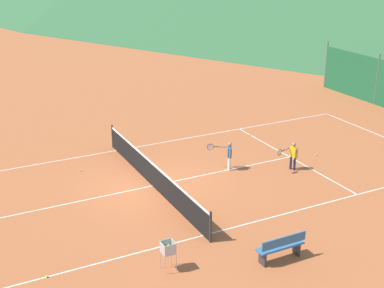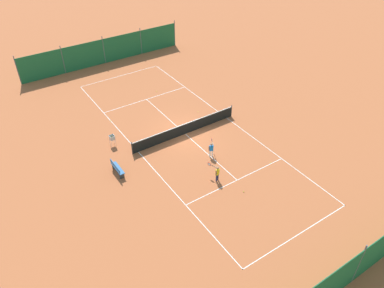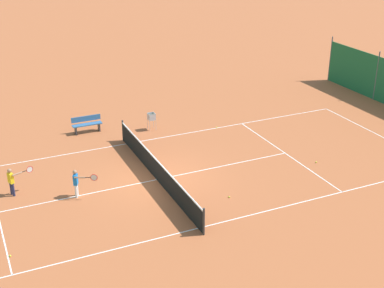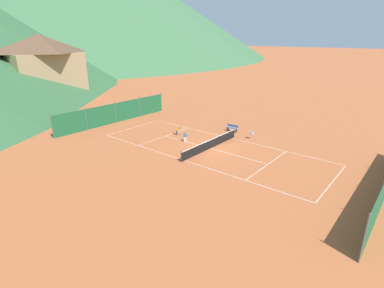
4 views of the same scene
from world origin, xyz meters
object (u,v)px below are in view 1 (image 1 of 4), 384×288
(tennis_net, at_px, (152,174))
(ball_hopper, at_px, (168,249))
(courtside_bench, at_px, (281,247))
(tennis_ball_far_corner, at_px, (47,276))
(tennis_ball_alley_right, at_px, (249,135))
(player_far_service, at_px, (292,154))
(tennis_ball_mid_court, at_px, (316,155))
(tennis_ball_by_net_right, at_px, (81,170))
(player_near_service, at_px, (228,154))

(tennis_net, distance_m, ball_hopper, 5.59)
(ball_hopper, height_order, courtside_bench, ball_hopper)
(ball_hopper, relative_size, courtside_bench, 0.59)
(tennis_ball_far_corner, bearing_deg, tennis_ball_alley_right, 122.64)
(player_far_service, bearing_deg, tennis_ball_mid_court, 112.32)
(tennis_ball_mid_court, distance_m, courtside_bench, 8.61)
(tennis_net, relative_size, tennis_ball_mid_court, 139.09)
(courtside_bench, bearing_deg, tennis_ball_alley_right, 152.12)
(courtside_bench, bearing_deg, tennis_ball_mid_court, 134.02)
(tennis_net, height_order, tennis_ball_far_corner, tennis_net)
(tennis_ball_mid_court, relative_size, ball_hopper, 0.07)
(tennis_ball_by_net_right, distance_m, tennis_ball_mid_court, 10.02)
(player_far_service, xyz_separation_m, tennis_ball_by_net_right, (-3.77, -7.67, -0.65))
(player_near_service, bearing_deg, tennis_ball_by_net_right, -115.35)
(player_near_service, xyz_separation_m, tennis_ball_alley_right, (-3.02, 2.98, -0.65))
(tennis_net, distance_m, tennis_ball_by_net_right, 3.36)
(tennis_ball_mid_court, bearing_deg, tennis_ball_far_corner, -73.22)
(tennis_net, xyz_separation_m, tennis_ball_mid_court, (0.37, 7.52, -0.47))
(player_far_service, height_order, courtside_bench, player_far_service)
(courtside_bench, bearing_deg, tennis_ball_by_net_right, -159.30)
(player_far_service, bearing_deg, tennis_net, -101.54)
(player_near_service, bearing_deg, courtside_bench, -17.38)
(tennis_ball_mid_court, bearing_deg, player_far_service, -67.68)
(tennis_ball_far_corner, xyz_separation_m, courtside_bench, (2.22, 6.26, 0.42))
(player_near_service, relative_size, tennis_ball_alley_right, 17.76)
(tennis_ball_alley_right, relative_size, tennis_ball_mid_court, 1.00)
(tennis_ball_alley_right, distance_m, courtside_bench, 10.67)
(player_near_service, distance_m, player_far_service, 2.58)
(tennis_ball_by_net_right, relative_size, courtside_bench, 0.04)
(player_near_service, height_order, tennis_ball_far_corner, player_near_service)
(tennis_ball_far_corner, bearing_deg, ball_hopper, 69.49)
(tennis_ball_by_net_right, height_order, tennis_ball_mid_court, same)
(courtside_bench, bearing_deg, player_far_service, 140.47)
(player_near_service, bearing_deg, tennis_ball_alley_right, 135.35)
(tennis_ball_far_corner, bearing_deg, player_near_service, 116.86)
(tennis_net, distance_m, courtside_bench, 6.48)
(tennis_ball_by_net_right, xyz_separation_m, courtside_bench, (8.96, 3.39, 0.42))
(tennis_ball_mid_court, bearing_deg, tennis_net, -92.82)
(tennis_ball_alley_right, bearing_deg, ball_hopper, -44.02)
(player_near_service, bearing_deg, tennis_ball_far_corner, -63.14)
(tennis_ball_alley_right, distance_m, ball_hopper, 11.67)
(tennis_net, distance_m, tennis_ball_mid_court, 7.54)
(player_near_service, relative_size, courtside_bench, 0.78)
(tennis_net, relative_size, player_near_service, 7.83)
(tennis_net, bearing_deg, tennis_ball_by_net_right, -141.97)
(tennis_net, xyz_separation_m, tennis_ball_far_corner, (4.12, -4.92, -0.47))
(tennis_net, bearing_deg, ball_hopper, -18.51)
(tennis_ball_mid_court, xyz_separation_m, tennis_ball_far_corner, (3.75, -12.44, 0.00))
(player_far_service, distance_m, tennis_ball_far_corner, 10.98)
(ball_hopper, bearing_deg, tennis_ball_far_corner, -110.51)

